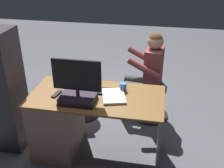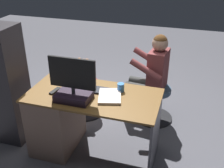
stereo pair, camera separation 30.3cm
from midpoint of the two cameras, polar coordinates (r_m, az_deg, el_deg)
ground_plane at (r=3.48m, az=-3.89°, el=-9.83°), size 10.00×10.00×0.00m
desk at (r=3.05m, az=-12.61°, el=-7.51°), size 1.36×0.68×0.74m
monitor at (r=2.61m, az=-10.55°, el=-1.20°), size 0.47×0.24×0.44m
keyboard at (r=2.83m, az=-6.42°, el=-1.43°), size 0.42×0.14×0.02m
computer_mouse at (r=2.93m, az=-11.91°, el=-0.64°), size 0.06×0.10×0.04m
cup at (r=2.81m, az=-0.75°, el=-0.69°), size 0.07×0.07×0.09m
tv_remote at (r=2.84m, az=-14.53°, el=-2.11°), size 0.07×0.15×0.02m
notebook_binder at (r=2.70m, az=-2.84°, el=-2.66°), size 0.29×0.35×0.02m
office_chair_teddy at (r=3.71m, az=-8.96°, el=-2.84°), size 0.52×0.52×0.47m
teddy_bear at (r=3.56m, az=-9.32°, el=2.31°), size 0.24×0.24×0.34m
visitor_chair at (r=3.63m, az=5.86°, el=-3.21°), size 0.48×0.48×0.47m
person at (r=3.43m, az=4.82°, el=2.96°), size 0.54×0.52×1.17m
equipment_rack at (r=3.22m, az=-24.89°, el=-1.49°), size 0.44×0.36×1.38m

